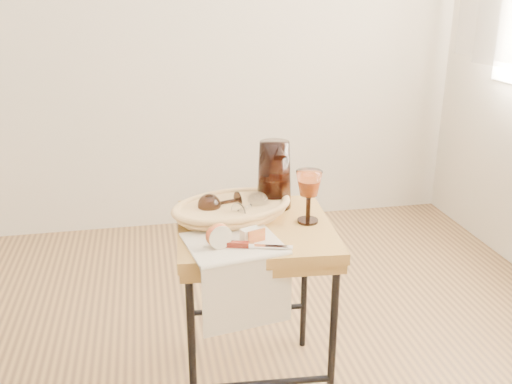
{
  "coord_description": "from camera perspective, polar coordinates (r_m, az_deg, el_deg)",
  "views": [
    {
      "loc": [
        -0.02,
        -1.41,
        1.37
      ],
      "look_at": [
        0.31,
        0.23,
        0.75
      ],
      "focal_mm": 39.85,
      "sensor_mm": 36.0,
      "label": 1
    }
  ],
  "objects": [
    {
      "name": "wine_goblet",
      "position": [
        1.84,
        5.3,
        -0.47
      ],
      "size": [
        0.1,
        0.1,
        0.18
      ],
      "primitive_type": null,
      "rotation": [
        0.0,
        0.0,
        0.12
      ],
      "color": "white",
      "rests_on": "side_table"
    },
    {
      "name": "tea_towel",
      "position": [
        1.71,
        -2.3,
        -5.14
      ],
      "size": [
        0.31,
        0.29,
        0.01
      ],
      "primitive_type": "cube",
      "rotation": [
        0.0,
        0.0,
        0.17
      ],
      "color": "beige",
      "rests_on": "side_table"
    },
    {
      "name": "apple_wedge",
      "position": [
        1.71,
        -0.54,
        -4.29
      ],
      "size": [
        0.07,
        0.05,
        0.04
      ],
      "primitive_type": "cube",
      "rotation": [
        0.0,
        0.0,
        0.36
      ],
      "color": "beige",
      "rests_on": "tea_towel"
    },
    {
      "name": "table_knife",
      "position": [
        1.67,
        -0.18,
        -5.34
      ],
      "size": [
        0.2,
        0.08,
        0.02
      ],
      "primitive_type": null,
      "rotation": [
        0.0,
        0.0,
        -0.28
      ],
      "color": "silver",
      "rests_on": "tea_towel"
    },
    {
      "name": "bread_basket",
      "position": [
        1.89,
        -2.39,
        -1.88
      ],
      "size": [
        0.42,
        0.35,
        0.05
      ],
      "primitive_type": null,
      "rotation": [
        0.0,
        0.0,
        0.3
      ],
      "color": "tan",
      "rests_on": "side_table"
    },
    {
      "name": "goblet_lying_a",
      "position": [
        1.89,
        -3.47,
        -1.09
      ],
      "size": [
        0.14,
        0.11,
        0.08
      ],
      "primitive_type": null,
      "rotation": [
        0.0,
        0.0,
        3.44
      ],
      "color": "#331E15",
      "rests_on": "bread_basket"
    },
    {
      "name": "pitcher",
      "position": [
        1.95,
        1.84,
        1.75
      ],
      "size": [
        0.19,
        0.26,
        0.27
      ],
      "primitive_type": null,
      "rotation": [
        0.0,
        0.0,
        -0.11
      ],
      "color": "black",
      "rests_on": "side_table"
    },
    {
      "name": "side_table",
      "position": [
        1.99,
        -0.11,
        -11.68
      ],
      "size": [
        0.53,
        0.53,
        0.63
      ],
      "primitive_type": null,
      "rotation": [
        0.0,
        0.0,
        -0.07
      ],
      "color": "brown",
      "rests_on": "floor"
    },
    {
      "name": "goblet_lying_b",
      "position": [
        1.87,
        -0.64,
        -1.41
      ],
      "size": [
        0.13,
        0.13,
        0.07
      ],
      "primitive_type": null,
      "rotation": [
        0.0,
        0.0,
        0.73
      ],
      "color": "white",
      "rests_on": "bread_basket"
    },
    {
      "name": "apple_half",
      "position": [
        1.67,
        -3.84,
        -4.31
      ],
      "size": [
        0.09,
        0.06,
        0.07
      ],
      "primitive_type": "ellipsoid",
      "rotation": [
        0.0,
        0.0,
        0.28
      ],
      "color": "red",
      "rests_on": "tea_towel"
    }
  ]
}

